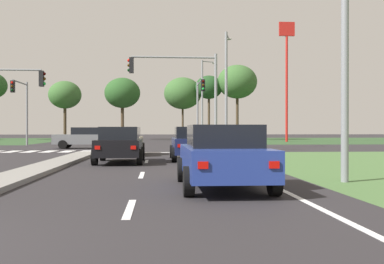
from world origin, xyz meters
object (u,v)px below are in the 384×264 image
(car_grey_fourth, at_px, (85,138))
(traffic_signal_far_right, at_px, (199,100))
(treeline_sixth, at_px, (237,82))
(car_navy_near, at_px, (192,143))
(car_beige_fifth, at_px, (126,141))
(treeline_fourth, at_px, (122,93))
(street_lamp_third, at_px, (203,97))
(treeline_fifth, at_px, (183,93))
(treeline_seventh, at_px, (209,88))
(street_lamp_second, at_px, (226,84))
(traffic_signal_near_right, at_px, (184,84))
(treeline_third, at_px, (65,95))
(car_black_third, at_px, (120,144))
(car_blue_second, at_px, (223,156))
(fastfood_pole_sign, at_px, (287,56))
(traffic_signal_far_left, at_px, (22,101))

(car_grey_fourth, bearing_deg, traffic_signal_far_right, -60.81)
(car_grey_fourth, bearing_deg, treeline_sixth, -30.73)
(car_navy_near, relative_size, car_beige_fifth, 1.06)
(car_navy_near, xyz_separation_m, treeline_fourth, (-6.55, 43.63, 5.74))
(street_lamp_third, xyz_separation_m, treeline_fifth, (-1.59, 13.55, 1.43))
(treeline_seventh, bearing_deg, street_lamp_second, -93.90)
(traffic_signal_near_right, relative_size, treeline_sixth, 0.60)
(car_navy_near, xyz_separation_m, street_lamp_third, (3.52, 29.97, 4.32))
(street_lamp_second, distance_m, treeline_third, 35.46)
(treeline_third, xyz_separation_m, treeline_sixth, (23.54, -1.97, 1.77))
(car_black_third, height_order, street_lamp_second, street_lamp_second)
(car_black_third, xyz_separation_m, treeline_seventh, (8.59, 43.18, 6.41))
(car_black_third, bearing_deg, car_beige_fifth, 91.62)
(car_black_third, height_order, treeline_third, treeline_third)
(treeline_third, bearing_deg, traffic_signal_near_right, -67.95)
(car_blue_second, distance_m, car_black_third, 9.13)
(traffic_signal_far_right, xyz_separation_m, treeline_fourth, (-8.58, 25.14, 2.53))
(car_beige_fifth, bearing_deg, treeline_fifth, 82.33)
(traffic_signal_near_right, xyz_separation_m, fastfood_pole_sign, (13.19, 23.52, 5.63))
(car_blue_second, height_order, treeline_third, treeline_third)
(treeline_third, bearing_deg, treeline_fourth, 6.69)
(car_black_third, relative_size, treeline_third, 0.52)
(fastfood_pole_sign, distance_m, treeline_fourth, 23.85)
(car_grey_fourth, bearing_deg, street_lamp_third, -32.43)
(traffic_signal_far_right, relative_size, treeline_fifth, 0.65)
(car_blue_second, distance_m, traffic_signal_far_right, 28.99)
(treeline_fourth, bearing_deg, car_blue_second, -83.10)
(fastfood_pole_sign, bearing_deg, car_navy_near, -113.31)
(treeline_fourth, distance_m, treeline_seventh, 12.18)
(car_blue_second, bearing_deg, traffic_signal_far_right, 85.90)
(treeline_fourth, bearing_deg, traffic_signal_near_right, -79.69)
(traffic_signal_far_left, height_order, traffic_signal_far_right, traffic_signal_far_right)
(treeline_fourth, relative_size, treeline_fifth, 0.99)
(treeline_third, xyz_separation_m, treeline_fourth, (7.74, 0.91, 0.38))
(fastfood_pole_sign, bearing_deg, treeline_third, 156.57)
(treeline_fifth, bearing_deg, car_navy_near, -92.53)
(car_grey_fourth, relative_size, treeline_sixth, 0.44)
(car_grey_fourth, height_order, street_lamp_second, street_lamp_second)
(car_black_third, bearing_deg, treeline_fifth, 83.58)
(traffic_signal_far_left, xyz_separation_m, treeline_third, (-1.12, 23.80, 2.29))
(car_navy_near, relative_size, traffic_signal_far_right, 0.79)
(street_lamp_third, relative_size, treeline_fourth, 1.06)
(treeline_seventh, bearing_deg, traffic_signal_far_right, -98.39)
(traffic_signal_far_right, bearing_deg, treeline_fourth, 108.84)
(car_beige_fifth, bearing_deg, traffic_signal_far_right, 69.06)
(car_grey_fourth, bearing_deg, treeline_third, 14.02)
(car_black_third, relative_size, street_lamp_second, 0.49)
(car_grey_fourth, relative_size, treeline_fourth, 0.52)
(street_lamp_third, bearing_deg, treeline_sixth, 62.01)
(car_beige_fifth, xyz_separation_m, treeline_fourth, (-3.21, 39.18, 5.74))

